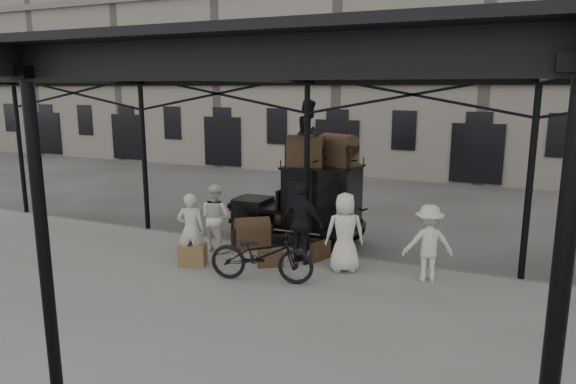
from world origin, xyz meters
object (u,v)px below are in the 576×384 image
object	(u,v)px
porter_left	(191,230)
porter_official	(302,223)
bicycle	(262,255)
steamer_trunk_platform	(252,235)
taxi	(311,201)
steamer_trunk_roof_near	(305,153)

from	to	relation	value
porter_left	porter_official	world-z (taller)	porter_official
bicycle	steamer_trunk_platform	xyz separation A→B (m)	(-1.29, 2.03, -0.26)
porter_official	porter_left	bearing A→B (deg)	39.86
steamer_trunk_platform	taxi	bearing A→B (deg)	14.09
steamer_trunk_platform	porter_official	bearing A→B (deg)	-57.05
steamer_trunk_roof_near	steamer_trunk_platform	bearing A→B (deg)	-145.95
taxi	steamer_trunk_platform	world-z (taller)	taxi
porter_official	taxi	bearing A→B (deg)	-62.17
porter_left	steamer_trunk_platform	world-z (taller)	porter_left
taxi	steamer_trunk_roof_near	size ratio (longest dim) A/B	3.93
steamer_trunk_platform	porter_left	bearing A→B (deg)	-146.08
taxi	steamer_trunk_platform	xyz separation A→B (m)	(-1.11, -1.35, -0.73)
taxi	bicycle	xyz separation A→B (m)	(0.19, -3.38, -0.47)
porter_official	steamer_trunk_roof_near	world-z (taller)	steamer_trunk_roof_near
porter_left	steamer_trunk_platform	xyz separation A→B (m)	(0.64, 1.80, -0.53)
bicycle	steamer_trunk_roof_near	distance (m)	3.62
taxi	porter_left	distance (m)	3.60
bicycle	steamer_trunk_roof_near	world-z (taller)	steamer_trunk_roof_near
steamer_trunk_platform	steamer_trunk_roof_near	bearing A→B (deg)	10.49
porter_left	steamer_trunk_platform	size ratio (longest dim) A/B	1.91
steamer_trunk_roof_near	steamer_trunk_platform	distance (m)	2.54
porter_official	steamer_trunk_platform	bearing A→B (deg)	-8.00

